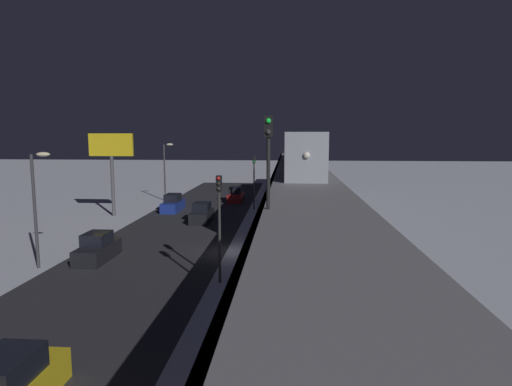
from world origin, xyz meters
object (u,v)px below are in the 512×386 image
(rail_signal, at_px, (268,146))
(traffic_light_near, at_px, (219,213))
(sedan_red, at_px, (236,196))
(traffic_light_mid, at_px, (254,174))
(subway_train, at_px, (300,148))
(sedan_black, at_px, (97,249))
(sedan_blue, at_px, (173,204))
(commercial_billboard, at_px, (111,153))
(sedan_black_2, at_px, (202,214))

(rail_signal, xyz_separation_m, traffic_light_near, (3.14, -6.22, -4.06))
(sedan_red, bearing_deg, traffic_light_mid, -64.05)
(subway_train, bearing_deg, sedan_black, 51.78)
(sedan_blue, xyz_separation_m, commercial_billboard, (5.58, 3.61, 6.03))
(sedan_red, relative_size, sedan_blue, 0.90)
(rail_signal, xyz_separation_m, traffic_light_mid, (3.14, -32.20, -4.06))
(sedan_red, bearing_deg, subway_train, -49.59)
(traffic_light_near, distance_m, traffic_light_mid, 25.98)
(subway_train, xyz_separation_m, sedan_blue, (14.49, -1.82, -6.51))
(sedan_red, bearing_deg, rail_signal, -81.01)
(sedan_red, xyz_separation_m, commercial_billboard, (11.98, 11.28, 6.04))
(subway_train, xyz_separation_m, sedan_black_2, (9.89, 4.26, -6.51))
(rail_signal, distance_m, sedan_red, 39.35)
(traffic_light_mid, height_order, commercial_billboard, commercial_billboard)
(sedan_black, xyz_separation_m, commercial_billboard, (5.58, -16.61, 6.03))
(traffic_light_near, relative_size, traffic_light_mid, 1.00)
(traffic_light_near, distance_m, commercial_billboard, 25.60)
(sedan_black, relative_size, commercial_billboard, 0.49)
(sedan_black_2, bearing_deg, traffic_light_mid, 58.91)
(subway_train, distance_m, sedan_black, 24.30)
(subway_train, height_order, traffic_light_near, subway_train)
(sedan_red, height_order, commercial_billboard, commercial_billboard)
(commercial_billboard, bearing_deg, sedan_black, 108.58)
(sedan_black, distance_m, commercial_billboard, 18.53)
(subway_train, xyz_separation_m, rail_signal, (2.05, 28.67, 0.95))
(sedan_blue, bearing_deg, sedan_black_2, 127.13)
(commercial_billboard, bearing_deg, subway_train, -174.92)
(rail_signal, distance_m, commercial_billboard, 32.39)
(rail_signal, height_order, sedan_black_2, rail_signal)
(sedan_black_2, xyz_separation_m, commercial_billboard, (10.18, -2.47, 6.03))
(subway_train, xyz_separation_m, traffic_light_mid, (5.19, -3.54, -3.11))
(sedan_black, relative_size, sedan_black_2, 0.99)
(sedan_red, distance_m, commercial_billboard, 17.53)
(sedan_red, distance_m, sedan_black_2, 13.87)
(rail_signal, xyz_separation_m, commercial_billboard, (18.02, -26.88, -1.43))
(rail_signal, distance_m, sedan_blue, 33.76)
(rail_signal, bearing_deg, sedan_black_2, -72.19)
(sedan_red, xyz_separation_m, traffic_light_near, (-2.90, 31.94, 3.41))
(subway_train, height_order, sedan_red, subway_train)
(subway_train, relative_size, sedan_black, 8.43)
(sedan_black, height_order, traffic_light_mid, traffic_light_mid)
(sedan_red, distance_m, traffic_light_mid, 7.45)
(subway_train, height_order, rail_signal, rail_signal)
(subway_train, bearing_deg, sedan_blue, -7.16)
(commercial_billboard, bearing_deg, sedan_black_2, 166.36)
(rail_signal, distance_m, sedan_black_2, 26.70)
(sedan_blue, xyz_separation_m, sedan_black_2, (-4.60, 6.08, 0.00))
(sedan_red, xyz_separation_m, traffic_light_mid, (-2.90, 5.96, 3.41))
(sedan_black, xyz_separation_m, sedan_black_2, (-4.60, -14.14, 0.00))
(subway_train, height_order, commercial_billboard, subway_train)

